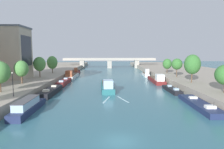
{
  "coord_description": "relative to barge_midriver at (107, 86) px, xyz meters",
  "views": [
    {
      "loc": [
        -1.47,
        -21.53,
        10.33
      ],
      "look_at": [
        0.0,
        38.15,
        3.46
      ],
      "focal_mm": 31.22,
      "sensor_mm": 36.0,
      "label": 1
    }
  ],
  "objects": [
    {
      "name": "moored_boat_right_gap_after",
      "position": [
        17.02,
        -3.45,
        -0.47
      ],
      "size": [
        2.21,
        11.08,
        2.11
      ],
      "color": "black",
      "rests_on": "ground"
    },
    {
      "name": "wake_behind_barge",
      "position": [
        1.66,
        -11.83,
        -0.99
      ],
      "size": [
        5.59,
        6.04,
        0.03
      ],
      "color": "#A5D1DB",
      "rests_on": "ground"
    },
    {
      "name": "building_left_middle",
      "position": [
        -33.17,
        8.57,
        9.18
      ],
      "size": [
        16.39,
        9.86,
        16.16
      ],
      "color": "#B2A38E",
      "rests_on": "quay_left"
    },
    {
      "name": "bridge_far",
      "position": [
        1.5,
        72.75,
        3.14
      ],
      "size": [
        59.32,
        4.4,
        6.52
      ],
      "color": "#9E998E",
      "rests_on": "ground"
    },
    {
      "name": "tree_left_by_lamp",
      "position": [
        -21.67,
        23.76,
        5.26
      ],
      "size": [
        4.05,
        4.05,
        6.74
      ],
      "color": "brown",
      "rests_on": "quay_left"
    },
    {
      "name": "moored_boat_left_gap_after",
      "position": [
        -13.92,
        -5.63,
        -0.3
      ],
      "size": [
        2.74,
        13.73,
        2.46
      ],
      "color": "black",
      "rests_on": "ground"
    },
    {
      "name": "moored_boat_left_upstream",
      "position": [
        -14.0,
        9.43,
        -0.33
      ],
      "size": [
        2.4,
        13.8,
        2.39
      ],
      "color": "maroon",
      "rests_on": "ground"
    },
    {
      "name": "quay_right",
      "position": [
        37.16,
        23.05,
        0.04
      ],
      "size": [
        36.0,
        170.0,
        2.09
      ],
      "primitive_type": "cube",
      "color": "gray",
      "rests_on": "ground"
    },
    {
      "name": "lamppost_left_bank",
      "position": [
        -17.58,
        -17.24,
        3.59
      ],
      "size": [
        0.28,
        0.28,
        4.57
      ],
      "color": "black",
      "rests_on": "quay_left"
    },
    {
      "name": "tree_left_end_of_row",
      "position": [
        -22.3,
        11.12,
        5.43
      ],
      "size": [
        3.96,
        3.96,
        6.7
      ],
      "color": "brown",
      "rests_on": "quay_left"
    },
    {
      "name": "moored_boat_right_end",
      "position": [
        17.38,
        -18.01,
        -0.49
      ],
      "size": [
        3.38,
        14.87,
        2.07
      ],
      "color": "#1E284C",
      "rests_on": "ground"
    },
    {
      "name": "barge_midriver",
      "position": [
        0.0,
        0.0,
        0.0
      ],
      "size": [
        4.01,
        17.4,
        3.34
      ],
      "color": "#23666B",
      "rests_on": "ground"
    },
    {
      "name": "quay_left",
      "position": [
        -34.16,
        23.05,
        0.04
      ],
      "size": [
        36.0,
        170.0,
        2.09
      ],
      "primitive_type": "cube",
      "color": "gray",
      "rests_on": "ground"
    },
    {
      "name": "moored_boat_left_end",
      "position": [
        -13.65,
        -20.51,
        0.02
      ],
      "size": [
        2.41,
        12.15,
        2.45
      ],
      "color": "#1E284C",
      "rests_on": "ground"
    },
    {
      "name": "ground_plane",
      "position": [
        1.5,
        -31.95,
        -1.0
      ],
      "size": [
        400.0,
        400.0,
        0.0
      ],
      "primitive_type": "plane",
      "color": "#336675"
    },
    {
      "name": "tree_right_distant",
      "position": [
        23.01,
        -1.6,
        6.04
      ],
      "size": [
        4.3,
        4.3,
        7.63
      ],
      "color": "brown",
      "rests_on": "quay_right"
    },
    {
      "name": "moored_boat_right_downstream",
      "position": [
        17.04,
        12.55,
        -0.04
      ],
      "size": [
        3.7,
        16.45,
        3.29
      ],
      "color": "maroon",
      "rests_on": "ground"
    },
    {
      "name": "tree_right_by_lamp",
      "position": [
        23.5,
        21.97,
        4.75
      ],
      "size": [
        3.45,
        3.45,
        5.68
      ],
      "color": "brown",
      "rests_on": "quay_right"
    },
    {
      "name": "tree_right_midway",
      "position": [
        23.36,
        10.99,
        5.32
      ],
      "size": [
        3.52,
        3.52,
        6.11
      ],
      "color": "brown",
      "rests_on": "quay_right"
    },
    {
      "name": "moored_boat_left_midway",
      "position": [
        -14.56,
        39.79,
        -0.02
      ],
      "size": [
        2.02,
        10.14,
        3.16
      ],
      "color": "maroon",
      "rests_on": "ground"
    },
    {
      "name": "moored_boat_right_far",
      "position": [
        16.7,
        29.76,
        -0.05
      ],
      "size": [
        2.26,
        10.75,
        3.34
      ],
      "color": "silver",
      "rests_on": "ground"
    },
    {
      "name": "tree_left_second",
      "position": [
        -22.49,
        -2.16,
        5.03
      ],
      "size": [
        3.62,
        3.62,
        6.07
      ],
      "color": "brown",
      "rests_on": "quay_left"
    },
    {
      "name": "moored_boat_left_downstream",
      "position": [
        -14.31,
        24.43,
        -0.0
      ],
      "size": [
        3.36,
        16.46,
        3.43
      ],
      "color": "silver",
      "rests_on": "ground"
    }
  ]
}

